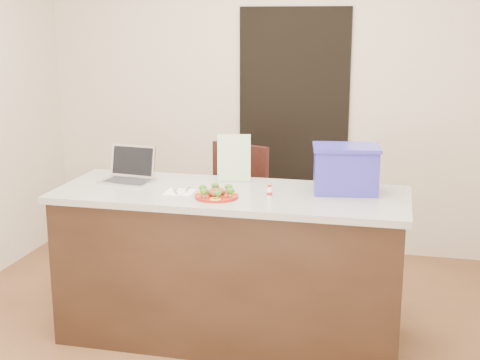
% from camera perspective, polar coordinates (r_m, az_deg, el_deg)
% --- Properties ---
extents(ground, '(4.00, 4.00, 0.00)m').
position_cam_1_polar(ground, '(4.01, -1.68, -14.70)').
color(ground, brown).
rests_on(ground, ground).
extents(room_shell, '(4.00, 4.00, 4.00)m').
position_cam_1_polar(room_shell, '(3.55, -1.87, 9.03)').
color(room_shell, white).
rests_on(room_shell, ground).
extents(doorway, '(0.90, 0.02, 2.00)m').
position_cam_1_polar(doorway, '(5.53, 4.55, 4.15)').
color(doorway, black).
rests_on(doorway, ground).
extents(island, '(2.06, 0.76, 0.92)m').
position_cam_1_polar(island, '(4.04, -0.81, -7.28)').
color(island, black).
rests_on(island, ground).
extents(plate, '(0.25, 0.25, 0.02)m').
position_cam_1_polar(plate, '(3.77, -2.02, -1.38)').
color(plate, maroon).
rests_on(plate, island).
extents(meatballs, '(0.10, 0.10, 0.04)m').
position_cam_1_polar(meatballs, '(3.76, -2.07, -1.02)').
color(meatballs, brown).
rests_on(meatballs, plate).
extents(broccoli, '(0.21, 0.20, 0.04)m').
position_cam_1_polar(broccoli, '(3.76, -2.02, -0.80)').
color(broccoli, '#264F15').
rests_on(broccoli, plate).
extents(pepper_rings, '(0.22, 0.22, 0.01)m').
position_cam_1_polar(pepper_rings, '(3.76, -2.02, -1.25)').
color(pepper_rings, yellow).
rests_on(pepper_rings, plate).
extents(napkin, '(0.17, 0.17, 0.01)m').
position_cam_1_polar(napkin, '(3.88, -5.16, -1.05)').
color(napkin, silver).
rests_on(napkin, island).
extents(fork, '(0.06, 0.13, 0.00)m').
position_cam_1_polar(fork, '(3.89, -5.42, -0.93)').
color(fork, '#BABBBF').
rests_on(fork, napkin).
extents(knife, '(0.02, 0.19, 0.01)m').
position_cam_1_polar(knife, '(3.86, -4.82, -1.04)').
color(knife, white).
rests_on(knife, napkin).
extents(yogurt_bottle, '(0.03, 0.03, 0.07)m').
position_cam_1_polar(yogurt_bottle, '(3.77, 2.53, -1.05)').
color(yogurt_bottle, beige).
rests_on(yogurt_bottle, island).
extents(laptop, '(0.33, 0.27, 0.22)m').
position_cam_1_polar(laptop, '(4.21, -9.38, 0.72)').
color(laptop, silver).
rests_on(laptop, island).
extents(leaflet, '(0.21, 0.09, 0.29)m').
position_cam_1_polar(leaflet, '(4.12, -0.52, 1.90)').
color(leaflet, white).
rests_on(leaflet, island).
extents(blue_box, '(0.42, 0.33, 0.27)m').
position_cam_1_polar(blue_box, '(3.90, 9.00, 0.95)').
color(blue_box, '#2D2A9A').
rests_on(blue_box, island).
extents(chair, '(0.60, 0.61, 1.04)m').
position_cam_1_polar(chair, '(4.72, -0.30, -2.52)').
color(chair, black).
rests_on(chair, ground).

